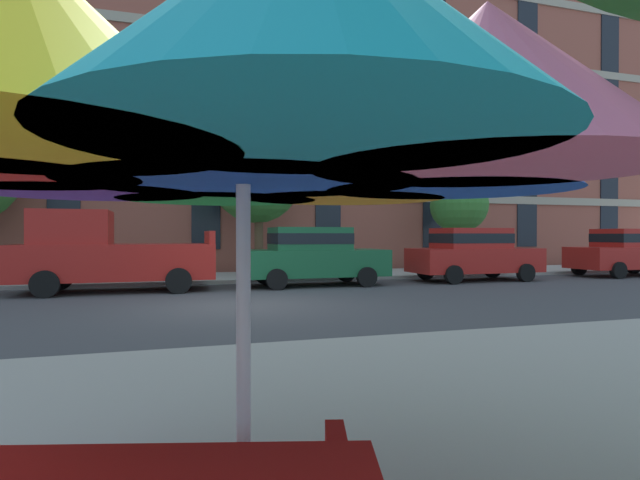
% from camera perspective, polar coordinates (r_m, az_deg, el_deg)
% --- Properties ---
extents(ground_plane, '(120.00, 120.00, 0.00)m').
position_cam_1_polar(ground_plane, '(11.31, -9.00, -7.29)').
color(ground_plane, '#424244').
extents(sidewalk_far, '(56.00, 3.60, 0.12)m').
position_cam_1_polar(sidewalk_far, '(18.02, -12.15, -4.19)').
color(sidewalk_far, '#B2ADA3').
rests_on(sidewalk_far, ground).
extents(apartment_building, '(44.95, 12.08, 19.20)m').
position_cam_1_polar(apartment_building, '(27.34, -13.82, 17.66)').
color(apartment_building, '#934C3D').
rests_on(apartment_building, ground).
extents(pickup_red, '(5.10, 2.12, 2.20)m').
position_cam_1_polar(pickup_red, '(14.86, -22.79, -1.48)').
color(pickup_red, '#B21E19').
rests_on(pickup_red, ground).
extents(sedan_green, '(4.40, 1.98, 1.78)m').
position_cam_1_polar(sedan_green, '(15.43, -0.84, -1.65)').
color(sedan_green, '#195933').
rests_on(sedan_green, ground).
extents(sedan_red, '(4.40, 1.98, 1.78)m').
position_cam_1_polar(sedan_red, '(17.89, 16.87, -1.38)').
color(sedan_red, '#B21E19').
rests_on(sedan_red, ground).
extents(sedan_red_midblock, '(4.40, 1.98, 1.78)m').
position_cam_1_polar(sedan_red_midblock, '(22.41, 31.34, -1.05)').
color(sedan_red_midblock, '#B21E19').
rests_on(sedan_red_midblock, ground).
extents(street_tree_middle, '(3.26, 3.24, 5.19)m').
position_cam_1_polar(street_tree_middle, '(18.45, -7.36, 6.68)').
color(street_tree_middle, brown).
rests_on(street_tree_middle, ground).
extents(street_tree_right, '(2.29, 2.49, 3.96)m').
position_cam_1_polar(street_tree_right, '(21.48, 15.27, 3.80)').
color(street_tree_right, '#4C3823').
rests_on(street_tree_right, ground).
extents(patio_umbrella, '(3.09, 3.09, 2.37)m').
position_cam_1_polar(patio_umbrella, '(2.17, -8.65, 13.59)').
color(patio_umbrella, silver).
rests_on(patio_umbrella, ground).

